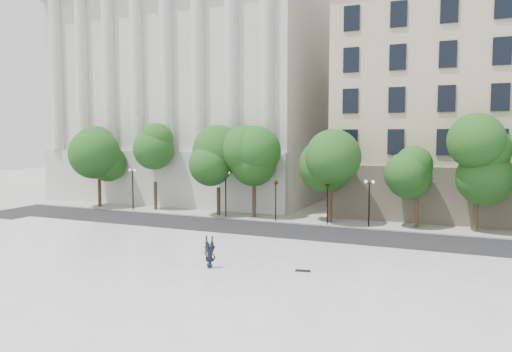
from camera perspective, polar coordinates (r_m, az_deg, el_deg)
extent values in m
plane|color=#B0AEA7|center=(24.39, -13.46, -13.84)|extent=(160.00, 160.00, 0.00)
cube|color=silver|center=(26.67, -9.54, -11.65)|extent=(44.00, 22.00, 0.45)
cube|color=black|center=(39.79, 2.32, -6.43)|extent=(60.00, 8.00, 0.02)
cube|color=#9D9B91|center=(45.34, 5.05, -5.00)|extent=(60.00, 4.00, 0.12)
cube|color=silver|center=(65.44, -5.07, 8.91)|extent=(30.00, 26.00, 25.00)
cylinder|color=black|center=(44.07, 2.27, -3.05)|extent=(0.10, 0.10, 3.50)
imported|color=black|center=(43.83, 2.28, -0.31)|extent=(0.59, 1.85, 0.73)
cylinder|color=black|center=(42.63, 8.16, -3.36)|extent=(0.10, 0.10, 3.50)
imported|color=black|center=(42.38, 8.19, -0.51)|extent=(0.53, 1.88, 0.75)
imported|color=black|center=(27.79, -5.28, -9.93)|extent=(1.10, 1.86, 0.48)
cube|color=black|center=(27.13, 5.38, -10.73)|extent=(0.83, 0.36, 0.08)
cylinder|color=#382619|center=(55.48, -17.44, -1.91)|extent=(0.36, 0.36, 3.00)
sphere|color=#194012|center=(55.18, -17.54, 2.30)|extent=(4.53, 4.53, 4.53)
cylinder|color=#382619|center=(51.70, -11.41, -2.29)|extent=(0.36, 0.36, 2.95)
sphere|color=#194012|center=(51.37, -11.48, 2.15)|extent=(3.65, 3.65, 3.65)
cylinder|color=#382619|center=(47.34, -4.30, -2.98)|extent=(0.36, 0.36, 2.75)
sphere|color=#194012|center=(46.99, -4.32, 1.53)|extent=(4.55, 4.55, 4.55)
cylinder|color=#382619|center=(46.21, -0.22, -2.93)|extent=(0.36, 0.36, 3.11)
sphere|color=#194012|center=(45.84, -0.22, 2.30)|extent=(4.27, 4.27, 4.27)
cylinder|color=#382619|center=(43.92, 8.49, -3.52)|extent=(0.36, 0.36, 2.90)
sphere|color=#194012|center=(43.54, 8.55, 1.61)|extent=(4.02, 4.02, 4.02)
cylinder|color=#382619|center=(43.09, 17.85, -4.19)|extent=(0.36, 0.36, 2.41)
sphere|color=#194012|center=(42.72, 17.96, 0.15)|extent=(3.65, 3.65, 3.65)
cylinder|color=#382619|center=(42.86, 23.80, -4.08)|extent=(0.36, 0.36, 2.89)
sphere|color=#194012|center=(42.46, 23.98, 1.16)|extent=(4.00, 4.00, 4.00)
cylinder|color=black|center=(51.90, -13.90, -1.69)|extent=(0.12, 0.12, 4.05)
cube|color=black|center=(51.72, -13.94, 0.54)|extent=(0.60, 0.06, 0.06)
sphere|color=white|center=(51.89, -14.21, 0.66)|extent=(0.28, 0.28, 0.28)
sphere|color=white|center=(51.53, -13.68, 0.64)|extent=(0.28, 0.28, 0.28)
cylinder|color=black|center=(46.34, -3.48, -2.27)|extent=(0.12, 0.12, 4.13)
cube|color=black|center=(46.13, -3.49, 0.27)|extent=(0.60, 0.06, 0.06)
sphere|color=white|center=(46.26, -3.82, 0.41)|extent=(0.28, 0.28, 0.28)
sphere|color=white|center=(45.99, -3.16, 0.39)|extent=(0.28, 0.28, 0.28)
cylinder|color=black|center=(42.15, 12.79, -3.33)|extent=(0.12, 0.12, 3.78)
cube|color=black|center=(41.93, 12.84, -0.77)|extent=(0.60, 0.06, 0.06)
sphere|color=white|center=(41.98, 12.44, -0.62)|extent=(0.28, 0.28, 0.28)
sphere|color=white|center=(41.87, 13.25, -0.65)|extent=(0.28, 0.28, 0.28)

